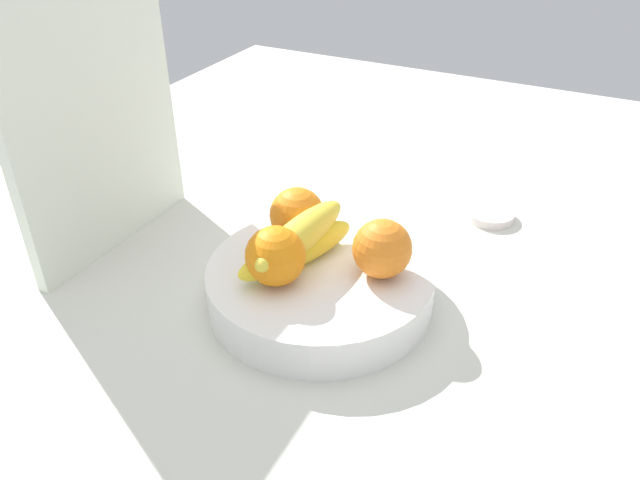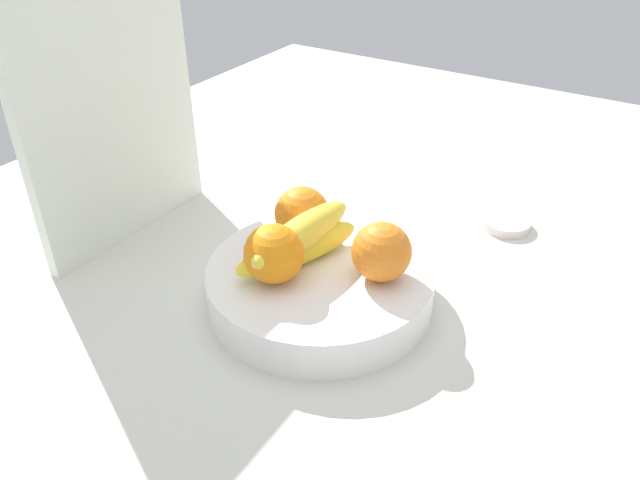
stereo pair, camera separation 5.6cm
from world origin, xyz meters
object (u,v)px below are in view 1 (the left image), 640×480
object	(u,v)px
fruit_bowl	(320,285)
jar_lid	(490,215)
orange_front_left	(382,249)
cutting_board	(96,121)
banana_bunch	(299,242)
orange_center	(275,256)
orange_front_right	(297,215)

from	to	relation	value
fruit_bowl	jar_lid	distance (cm)	32.67
orange_front_left	cutting_board	distance (cm)	40.15
fruit_bowl	banana_bunch	world-z (taller)	banana_bunch
fruit_bowl	orange_center	size ratio (longest dim) A/B	3.93
fruit_bowl	orange_front_right	bearing A→B (deg)	50.21
orange_center	jar_lid	distance (cm)	38.99
banana_bunch	fruit_bowl	bearing A→B (deg)	-85.17
fruit_bowl	orange_front_left	xyz separation A→B (cm)	(2.29, -6.87, 6.03)
jar_lid	banana_bunch	bearing A→B (deg)	151.07
jar_lid	orange_front_left	bearing A→B (deg)	165.78
orange_center	banana_bunch	distance (cm)	4.40
orange_front_right	jar_lid	xyz separation A→B (cm)	(24.93, -19.33, -7.91)
fruit_bowl	orange_front_left	world-z (taller)	orange_front_left
cutting_board	jar_lid	size ratio (longest dim) A/B	5.02
orange_front_left	banana_bunch	distance (cm)	9.89
fruit_bowl	orange_center	distance (cm)	8.27
orange_front_left	orange_front_right	distance (cm)	12.64
orange_front_right	banana_bunch	size ratio (longest dim) A/B	0.40
orange_front_right	jar_lid	distance (cm)	32.53
orange_front_right	banana_bunch	distance (cm)	5.65
orange_center	jar_lid	size ratio (longest dim) A/B	0.97
fruit_bowl	banana_bunch	distance (cm)	6.25
banana_bunch	jar_lid	xyz separation A→B (cm)	(29.79, -16.46, -7.52)
banana_bunch	orange_center	bearing A→B (deg)	171.24
orange_center	fruit_bowl	bearing A→B (deg)	-36.32
fruit_bowl	cutting_board	xyz separation A→B (cm)	(-0.12, 32.09, 15.46)
orange_center	banana_bunch	world-z (taller)	orange_center
fruit_bowl	orange_front_right	size ratio (longest dim) A/B	3.93
jar_lid	orange_front_right	bearing A→B (deg)	142.21
fruit_bowl	banana_bunch	bearing A→B (deg)	94.83
orange_front_right	orange_center	size ratio (longest dim) A/B	1.00
orange_front_left	banana_bunch	size ratio (longest dim) A/B	0.40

